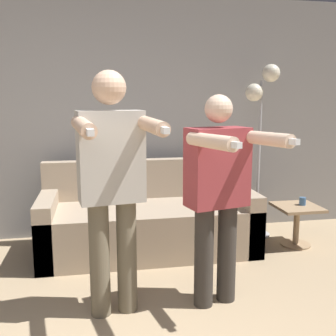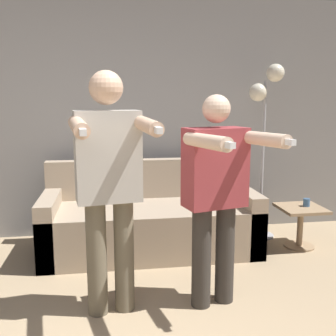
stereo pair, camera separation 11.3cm
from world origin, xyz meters
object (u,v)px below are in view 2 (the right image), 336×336
cat (116,152)px  floor_lamp (265,109)px  person_right (216,188)px  side_table (301,218)px  couch (150,222)px  person_left (109,178)px  cup (306,202)px

cat → floor_lamp: 1.64m
person_right → side_table: size_ratio=3.53×
side_table → person_right: bearing=-140.0°
couch → side_table: couch is taller
person_left → side_table: bearing=18.6°
person_left → person_right: (0.75, -0.00, -0.10)m
person_right → floor_lamp: (0.90, 1.35, 0.52)m
couch → cup: bearing=-5.3°
floor_lamp → cup: size_ratio=23.21×
cat → person_left: bearing=-92.9°
couch → cup: size_ratio=25.95×
person_right → cat: size_ratio=3.06×
floor_lamp → side_table: floor_lamp is taller
person_right → cat: person_right is taller
person_left → person_right: person_left is taller
person_left → person_right: size_ratio=1.10×
floor_lamp → cat: bearing=175.4°
cat → side_table: (1.85, -0.49, -0.65)m
person_right → cup: size_ratio=19.09×
couch → side_table: size_ratio=4.80×
cat → side_table: bearing=-15.0°
person_left → couch: bearing=62.4°
cup → cat: bearing=166.0°
couch → floor_lamp: 1.68m
person_left → cup: bearing=18.3°
person_left → person_right: 0.75m
side_table → couch: bearing=173.8°
couch → floor_lamp: (1.25, 0.20, 1.11)m
side_table → cup: bearing=15.6°
cat → cup: 2.03m
couch → cat: 0.81m
side_table → cup: size_ratio=5.41×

